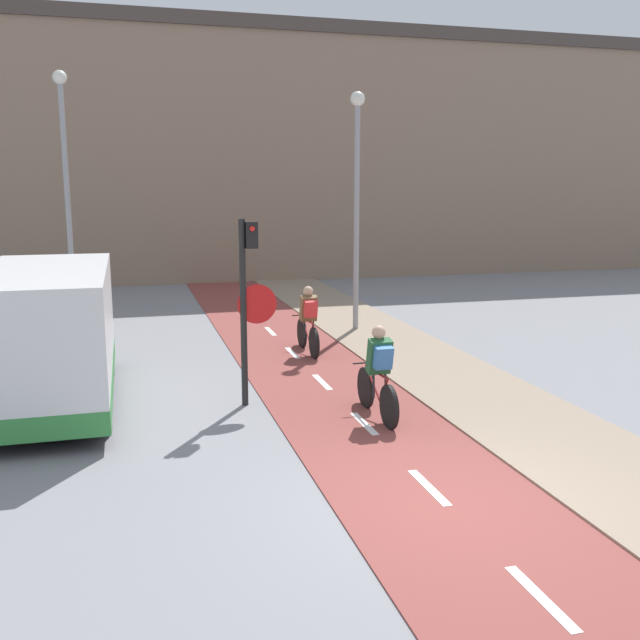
{
  "coord_description": "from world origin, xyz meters",
  "views": [
    {
      "loc": [
        -3.49,
        -7.16,
        3.7
      ],
      "look_at": [
        0.0,
        5.65,
        1.2
      ],
      "focal_mm": 40.0,
      "sensor_mm": 36.0,
      "label": 1
    }
  ],
  "objects_px": {
    "street_lamp_far": "(66,172)",
    "street_lamp_sidewalk": "(357,185)",
    "cyclist_near": "(378,375)",
    "van": "(48,339)",
    "cyclist_far": "(308,322)",
    "traffic_light_pole": "(248,291)"
  },
  "relations": [
    {
      "from": "street_lamp_far",
      "to": "street_lamp_sidewalk",
      "type": "bearing_deg",
      "value": -21.53
    },
    {
      "from": "street_lamp_sidewalk",
      "to": "street_lamp_far",
      "type": "bearing_deg",
      "value": 158.47
    },
    {
      "from": "street_lamp_far",
      "to": "cyclist_near",
      "type": "relative_size",
      "value": 3.64
    },
    {
      "from": "street_lamp_far",
      "to": "van",
      "type": "height_order",
      "value": "street_lamp_far"
    },
    {
      "from": "cyclist_near",
      "to": "cyclist_far",
      "type": "xyz_separation_m",
      "value": [
        0.04,
        4.7,
        -0.0
      ]
    },
    {
      "from": "street_lamp_sidewalk",
      "to": "cyclist_near",
      "type": "xyz_separation_m",
      "value": [
        -1.87,
        -6.91,
        -3.0
      ]
    },
    {
      "from": "van",
      "to": "cyclist_near",
      "type": "bearing_deg",
      "value": -22.99
    },
    {
      "from": "cyclist_far",
      "to": "cyclist_near",
      "type": "bearing_deg",
      "value": -90.54
    },
    {
      "from": "cyclist_far",
      "to": "street_lamp_far",
      "type": "bearing_deg",
      "value": 136.44
    },
    {
      "from": "street_lamp_far",
      "to": "cyclist_far",
      "type": "height_order",
      "value": "street_lamp_far"
    },
    {
      "from": "street_lamp_sidewalk",
      "to": "cyclist_far",
      "type": "bearing_deg",
      "value": -129.6
    },
    {
      "from": "cyclist_far",
      "to": "van",
      "type": "distance_m",
      "value": 5.79
    },
    {
      "from": "traffic_light_pole",
      "to": "van",
      "type": "distance_m",
      "value": 3.5
    },
    {
      "from": "traffic_light_pole",
      "to": "street_lamp_sidewalk",
      "type": "bearing_deg",
      "value": 56.37
    },
    {
      "from": "traffic_light_pole",
      "to": "cyclist_near",
      "type": "height_order",
      "value": "traffic_light_pole"
    },
    {
      "from": "van",
      "to": "traffic_light_pole",
      "type": "bearing_deg",
      "value": -15.25
    },
    {
      "from": "cyclist_near",
      "to": "van",
      "type": "distance_m",
      "value": 5.61
    },
    {
      "from": "cyclist_near",
      "to": "cyclist_far",
      "type": "relative_size",
      "value": 1.01
    },
    {
      "from": "van",
      "to": "cyclist_far",
      "type": "bearing_deg",
      "value": 25.85
    },
    {
      "from": "cyclist_near",
      "to": "cyclist_far",
      "type": "height_order",
      "value": "cyclist_near"
    },
    {
      "from": "cyclist_far",
      "to": "traffic_light_pole",
      "type": "bearing_deg",
      "value": -119.25
    },
    {
      "from": "street_lamp_far",
      "to": "van",
      "type": "xyz_separation_m",
      "value": [
        0.07,
        -7.53,
        -2.9
      ]
    }
  ]
}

